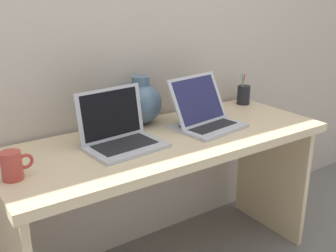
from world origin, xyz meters
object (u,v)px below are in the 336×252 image
object	(u,v)px
coffee_mug	(13,165)
pen_cup	(243,95)
green_vase	(141,103)
laptop_right	(203,114)
laptop_left	(118,131)

from	to	relation	value
coffee_mug	pen_cup	world-z (taller)	pen_cup
green_vase	coffee_mug	bearing A→B (deg)	-157.97
laptop_right	pen_cup	bearing A→B (deg)	22.00
coffee_mug	laptop_right	bearing A→B (deg)	4.30
laptop_left	laptop_right	size ratio (longest dim) A/B	0.97
green_vase	coffee_mug	size ratio (longest dim) A/B	2.07
laptop_left	green_vase	world-z (taller)	same
green_vase	pen_cup	size ratio (longest dim) A/B	1.32
green_vase	pen_cup	bearing A→B (deg)	-2.76
laptop_left	green_vase	xyz separation A→B (m)	(0.23, 0.19, 0.04)
laptop_left	green_vase	distance (m)	0.30
green_vase	coffee_mug	world-z (taller)	green_vase
laptop_right	coffee_mug	size ratio (longest dim) A/B	3.03
laptop_left	coffee_mug	distance (m)	0.46
coffee_mug	pen_cup	distance (m)	1.35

